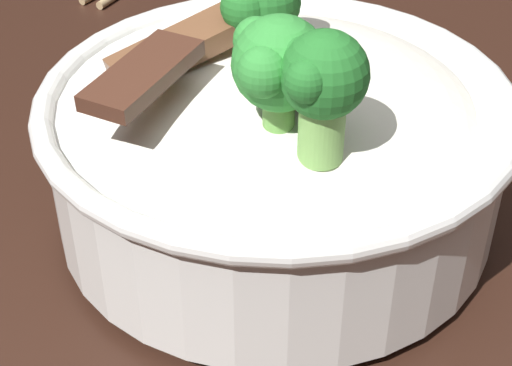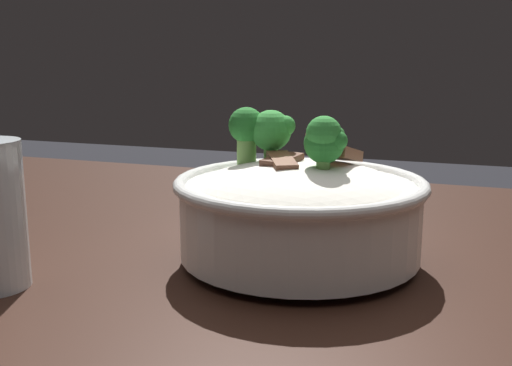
{
  "view_description": "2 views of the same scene",
  "coord_description": "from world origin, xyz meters",
  "views": [
    {
      "loc": [
        -0.34,
        0.17,
        1.04
      ],
      "look_at": [
        -0.08,
        -0.01,
        0.8
      ],
      "focal_mm": 57.07,
      "sensor_mm": 36.0,
      "label": 1
    },
    {
      "loc": [
        0.1,
        -0.61,
        0.95
      ],
      "look_at": [
        -0.09,
        -0.06,
        0.82
      ],
      "focal_mm": 42.79,
      "sensor_mm": 36.0,
      "label": 2
    }
  ],
  "objects": [
    {
      "name": "dining_table",
      "position": [
        0.0,
        0.0,
        0.66
      ],
      "size": [
        1.54,
        0.78,
        0.74
      ],
      "color": "black",
      "rests_on": "ground"
    },
    {
      "name": "rice_bowl",
      "position": [
        -0.05,
        -0.04,
        0.8
      ],
      "size": [
        0.25,
        0.25,
        0.15
      ],
      "color": "white",
      "rests_on": "dining_table"
    }
  ]
}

